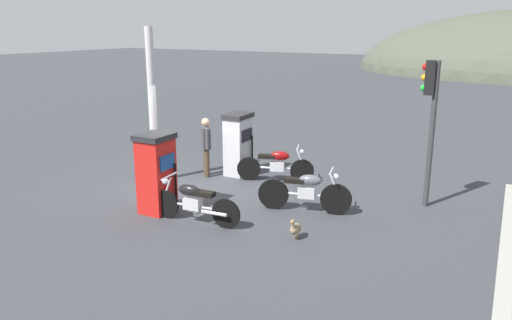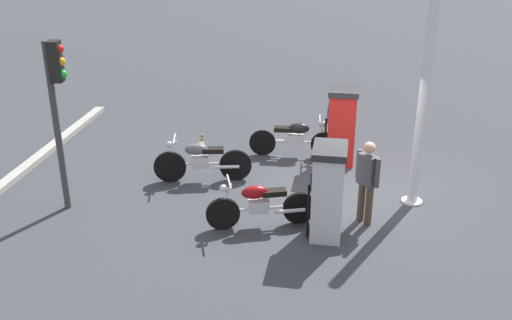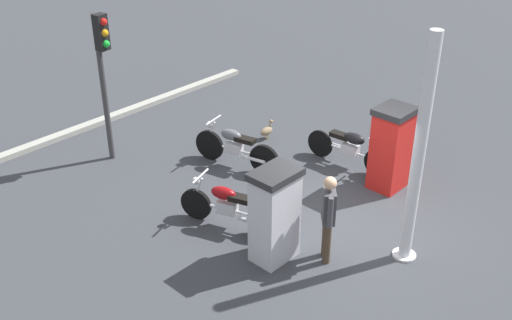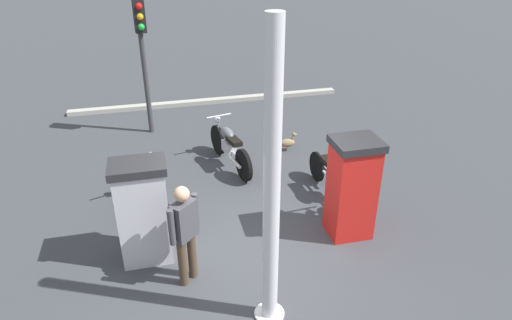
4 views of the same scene
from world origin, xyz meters
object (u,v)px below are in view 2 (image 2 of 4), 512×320
Objects in this scene: fuel_pump_far at (328,191)px; motorcycle_far_pump at (260,204)px; fuel_pump_near at (342,126)px; roadside_traffic_light at (57,97)px; wandering_duck at (201,145)px; canopy_support_pole at (422,111)px; motorcycle_extra at (201,161)px; attendant_person at (367,178)px; motorcycle_near_pump at (295,137)px.

fuel_pump_far is 1.26m from motorcycle_far_pump.
fuel_pump_near reaches higher than fuel_pump_far.
fuel_pump_near is 0.54× the size of roadside_traffic_light.
fuel_pump_near is 3.90× the size of wandering_duck.
roadside_traffic_light reaches higher than wandering_duck.
wandering_duck is 5.24m from canopy_support_pole.
wandering_duck is at bearing -118.37° from roadside_traffic_light.
motorcycle_extra is at bearing 107.57° from wandering_duck.
canopy_support_pole is (-1.53, 1.69, 1.00)m from fuel_pump_near.
wandering_duck is (3.20, -3.09, -0.63)m from fuel_pump_far.
roadside_traffic_light reaches higher than motorcycle_far_pump.
fuel_pump_near reaches higher than attendant_person.
fuel_pump_near is 0.85× the size of motorcycle_near_pump.
motorcycle_extra is at bearing -1.35° from canopy_support_pole.
motorcycle_extra is 0.51× the size of canopy_support_pole.
motorcycle_far_pump is at bearing 87.60° from motorcycle_near_pump.
attendant_person is 0.40× the size of canopy_support_pole.
fuel_pump_far reaches higher than motorcycle_near_pump.
roadside_traffic_light reaches higher than motorcycle_near_pump.
attendant_person is 3.57× the size of wandering_duck.
fuel_pump_far is at bearing 90.00° from fuel_pump_near.
attendant_person reaches higher than motorcycle_extra.
roadside_traffic_light is (3.67, 0.03, 1.77)m from motorcycle_far_pump.
wandering_duck is (2.15, 0.31, -0.26)m from motorcycle_near_pump.
fuel_pump_near is at bearing 173.10° from motorcycle_near_pump.
attendant_person is 0.49× the size of roadside_traffic_light.
motorcycle_near_pump is at bearing -92.40° from motorcycle_far_pump.
canopy_support_pole reaches higher than motorcycle_extra.
motorcycle_far_pump is at bearing 123.58° from wandering_duck.
fuel_pump_far is 3.58m from motorcycle_near_pump.
motorcycle_near_pump is 4.57× the size of wandering_duck.
motorcycle_far_pump is 4.07m from roadside_traffic_light.
motorcycle_far_pump is 4.28× the size of wandering_duck.
motorcycle_near_pump reaches higher than motorcycle_far_pump.
fuel_pump_near is 2.49m from canopy_support_pole.
attendant_person is at bearing 120.88° from motorcycle_near_pump.
roadside_traffic_light is at bearing 13.67° from canopy_support_pole.
canopy_support_pole is at bearing -166.33° from roadside_traffic_light.
wandering_duck is (2.01, -3.03, -0.23)m from motorcycle_far_pump.
fuel_pump_near is 3.46m from motorcycle_far_pump.
motorcycle_near_pump is at bearing -72.84° from fuel_pump_far.
fuel_pump_far is at bearing 107.16° from motorcycle_near_pump.
fuel_pump_far is 0.83× the size of motorcycle_near_pump.
fuel_pump_far is 0.86m from attendant_person.
fuel_pump_far is 2.43m from canopy_support_pole.
fuel_pump_near is 1.03× the size of fuel_pump_far.
motorcycle_extra is 4.51m from canopy_support_pole.
fuel_pump_far is at bearing 177.23° from motorcycle_far_pump.
motorcycle_far_pump is 0.59× the size of roadside_traffic_light.
motorcycle_extra is at bearing -17.98° from attendant_person.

